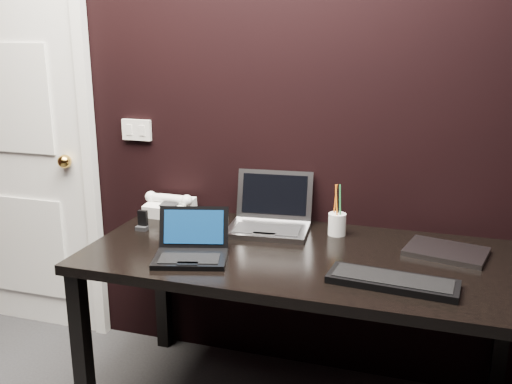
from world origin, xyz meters
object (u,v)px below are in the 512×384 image
(pen_cup, at_px, (337,223))
(silver_laptop, at_px, (270,220))
(ext_keyboard, at_px, (392,281))
(desk_phone, at_px, (170,206))
(netbook, at_px, (191,249))
(door, at_px, (12,138))
(desk, at_px, (302,271))
(mobile_phone, at_px, (143,223))
(closed_laptop, at_px, (446,252))

(pen_cup, bearing_deg, silver_laptop, -175.65)
(ext_keyboard, bearing_deg, silver_laptop, 142.87)
(desk_phone, bearing_deg, pen_cup, -2.37)
(ext_keyboard, bearing_deg, netbook, 178.65)
(door, relative_size, netbook, 6.53)
(desk, xyz_separation_m, mobile_phone, (-0.73, 0.06, 0.11))
(door, distance_m, netbook, 1.40)
(door, distance_m, ext_keyboard, 2.11)
(netbook, distance_m, silver_laptop, 0.45)
(desk, distance_m, netbook, 0.45)
(closed_laptop, relative_size, desk_phone, 1.37)
(silver_laptop, distance_m, ext_keyboard, 0.70)
(desk, bearing_deg, pen_cup, 69.82)
(desk, relative_size, netbook, 5.19)
(netbook, distance_m, mobile_phone, 0.41)
(desk, xyz_separation_m, netbook, (-0.39, -0.18, 0.11))
(desk_phone, bearing_deg, door, 174.42)
(silver_laptop, xyz_separation_m, mobile_phone, (-0.53, -0.17, -0.01))
(door, distance_m, desk, 1.73)
(door, xyz_separation_m, desk_phone, (0.94, -0.09, -0.26))
(ext_keyboard, bearing_deg, desk_phone, 155.84)
(desk, xyz_separation_m, silver_laptop, (-0.20, 0.23, 0.12))
(closed_laptop, height_order, desk_phone, desk_phone)
(closed_laptop, distance_m, pen_cup, 0.46)
(netbook, relative_size, ext_keyboard, 0.73)
(desk, xyz_separation_m, pen_cup, (0.09, 0.25, 0.13))
(door, distance_m, mobile_phone, 1.01)
(closed_laptop, bearing_deg, door, 174.33)
(door, bearing_deg, desk, -12.82)
(ext_keyboard, distance_m, desk_phone, 1.17)
(netbook, xyz_separation_m, silver_laptop, (0.19, 0.41, 0.01))
(netbook, xyz_separation_m, ext_keyboard, (0.75, -0.02, -0.02))
(mobile_phone, bearing_deg, desk_phone, 84.38)
(desk_phone, bearing_deg, desk, -21.80)
(silver_laptop, bearing_deg, desk, -48.81)
(silver_laptop, distance_m, desk_phone, 0.51)
(pen_cup, bearing_deg, door, 175.89)
(pen_cup, bearing_deg, mobile_phone, -166.88)
(door, bearing_deg, desk_phone, -5.58)
(ext_keyboard, relative_size, closed_laptop, 1.33)
(ext_keyboard, bearing_deg, pen_cup, 121.06)
(closed_laptop, bearing_deg, pen_cup, 168.35)
(silver_laptop, relative_size, pen_cup, 1.67)
(ext_keyboard, distance_m, pen_cup, 0.52)
(closed_laptop, bearing_deg, mobile_phone, -175.50)
(door, bearing_deg, ext_keyboard, -15.87)
(desk, relative_size, desk_phone, 6.93)
(ext_keyboard, distance_m, closed_laptop, 0.40)
(desk_phone, bearing_deg, closed_laptop, -5.73)
(silver_laptop, bearing_deg, netbook, -115.54)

